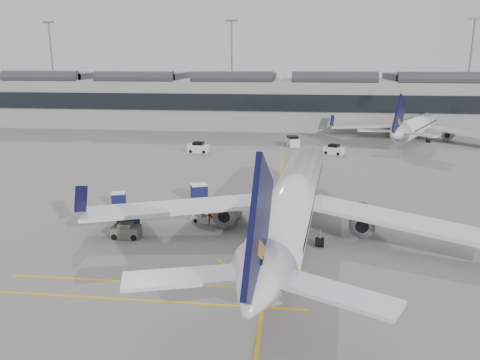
# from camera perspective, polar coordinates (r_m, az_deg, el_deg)

# --- Properties ---
(ground) EXTENTS (220.00, 220.00, 0.00)m
(ground) POSITION_cam_1_polar(r_m,az_deg,el_deg) (44.56, -9.13, -6.35)
(ground) COLOR gray
(ground) RESTS_ON ground
(terminal) EXTENTS (200.00, 20.45, 12.40)m
(terminal) POSITION_cam_1_polar(r_m,az_deg,el_deg) (112.94, 0.62, 9.72)
(terminal) COLOR #9E9E99
(terminal) RESTS_ON ground
(light_masts) EXTENTS (113.00, 0.60, 25.45)m
(light_masts) POSITION_cam_1_polar(r_m,az_deg,el_deg) (126.70, 0.54, 14.04)
(light_masts) COLOR slate
(light_masts) RESTS_ON ground
(apron_markings) EXTENTS (0.25, 60.00, 0.01)m
(apron_markings) POSITION_cam_1_polar(r_m,az_deg,el_deg) (52.45, 4.44, -2.95)
(apron_markings) COLOR gold
(apron_markings) RESTS_ON ground
(airliner_main) EXTENTS (38.50, 42.24, 11.24)m
(airliner_main) POSITION_cam_1_polar(r_m,az_deg,el_deg) (42.31, 6.38, -2.66)
(airliner_main) COLOR white
(airliner_main) RESTS_ON ground
(airliner_far) EXTENTS (31.50, 34.74, 10.06)m
(airliner_far) POSITION_cam_1_polar(r_m,az_deg,el_deg) (99.46, 20.95, 6.25)
(airliner_far) COLOR white
(airliner_far) RESTS_ON ground
(belt_loader) EXTENTS (4.21, 1.91, 1.67)m
(belt_loader) POSITION_cam_1_polar(r_m,az_deg,el_deg) (46.74, -3.85, -4.54)
(belt_loader) COLOR beige
(belt_loader) RESTS_ON ground
(baggage_cart_a) EXTENTS (2.12, 1.87, 1.92)m
(baggage_cart_a) POSITION_cam_1_polar(r_m,az_deg,el_deg) (47.88, -0.99, -3.35)
(baggage_cart_a) COLOR gray
(baggage_cart_a) RESTS_ON ground
(baggage_cart_b) EXTENTS (2.36, 2.17, 2.02)m
(baggage_cart_b) POSITION_cam_1_polar(r_m,az_deg,el_deg) (53.24, -5.00, -1.48)
(baggage_cart_b) COLOR gray
(baggage_cart_b) RESTS_ON ground
(baggage_cart_c) EXTENTS (2.30, 2.13, 1.94)m
(baggage_cart_c) POSITION_cam_1_polar(r_m,az_deg,el_deg) (46.37, -13.50, -4.37)
(baggage_cart_c) COLOR gray
(baggage_cart_c) RESTS_ON ground
(baggage_cart_d) EXTENTS (1.83, 1.63, 1.64)m
(baggage_cart_d) POSITION_cam_1_polar(r_m,az_deg,el_deg) (52.75, -14.56, -2.30)
(baggage_cart_d) COLOR gray
(baggage_cart_d) RESTS_ON ground
(ramp_agent_a) EXTENTS (0.71, 0.62, 1.64)m
(ramp_agent_a) POSITION_cam_1_polar(r_m,az_deg,el_deg) (48.06, -0.30, -3.55)
(ramp_agent_a) COLOR #FF640D
(ramp_agent_a) RESTS_ON ground
(ramp_agent_b) EXTENTS (1.02, 0.98, 1.67)m
(ramp_agent_b) POSITION_cam_1_polar(r_m,az_deg,el_deg) (46.11, -3.78, -4.36)
(ramp_agent_b) COLOR red
(ramp_agent_b) RESTS_ON ground
(pushback_tug) EXTENTS (2.55, 1.60, 1.41)m
(pushback_tug) POSITION_cam_1_polar(r_m,az_deg,el_deg) (43.88, -13.69, -6.06)
(pushback_tug) COLOR #585D4F
(pushback_tug) RESTS_ON ground
(safety_cone_nose) EXTENTS (0.33, 0.33, 0.46)m
(safety_cone_nose) POSITION_cam_1_polar(r_m,az_deg,el_deg) (66.23, 5.94, 0.95)
(safety_cone_nose) COLOR #F24C0A
(safety_cone_nose) RESTS_ON ground
(safety_cone_engine) EXTENTS (0.37, 0.37, 0.52)m
(safety_cone_engine) POSITION_cam_1_polar(r_m,az_deg,el_deg) (51.33, 10.18, -3.24)
(safety_cone_engine) COLOR #F24C0A
(safety_cone_engine) RESTS_ON ground
(service_van_left) EXTENTS (3.67, 2.06, 1.82)m
(service_van_left) POSITION_cam_1_polar(r_m,az_deg,el_deg) (81.14, -5.08, 3.92)
(service_van_left) COLOR silver
(service_van_left) RESTS_ON ground
(service_van_mid) EXTENTS (2.80, 4.09, 1.92)m
(service_van_mid) POSITION_cam_1_polar(r_m,az_deg,el_deg) (87.46, 6.40, 4.70)
(service_van_mid) COLOR silver
(service_van_mid) RESTS_ON ground
(service_van_right) EXTENTS (3.64, 2.84, 1.67)m
(service_van_right) POSITION_cam_1_polar(r_m,az_deg,el_deg) (80.98, 11.35, 3.63)
(service_van_right) COLOR silver
(service_van_right) RESTS_ON ground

